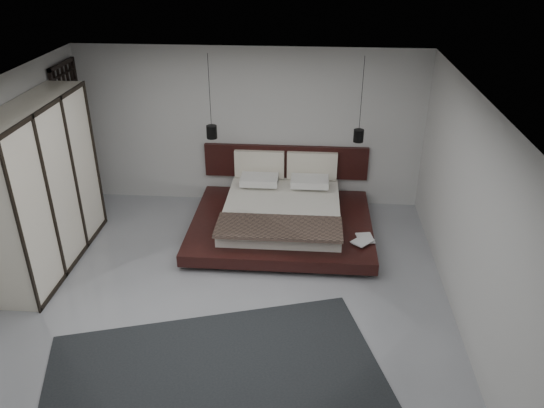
# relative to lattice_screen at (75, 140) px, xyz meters

# --- Properties ---
(floor) EXTENTS (6.00, 6.00, 0.00)m
(floor) POSITION_rel_lattice_screen_xyz_m (2.95, -2.45, -1.30)
(floor) COLOR #95979D
(floor) RESTS_ON ground
(ceiling) EXTENTS (6.00, 6.00, 0.00)m
(ceiling) POSITION_rel_lattice_screen_xyz_m (2.95, -2.45, 1.50)
(ceiling) COLOR white
(ceiling) RESTS_ON wall_back
(wall_back) EXTENTS (6.00, 0.00, 6.00)m
(wall_back) POSITION_rel_lattice_screen_xyz_m (2.95, 0.55, 0.10)
(wall_back) COLOR #B5B5B2
(wall_back) RESTS_ON floor
(wall_front) EXTENTS (6.00, 0.00, 6.00)m
(wall_front) POSITION_rel_lattice_screen_xyz_m (2.95, -5.45, 0.10)
(wall_front) COLOR #B5B5B2
(wall_front) RESTS_ON floor
(wall_right) EXTENTS (0.00, 6.00, 6.00)m
(wall_right) POSITION_rel_lattice_screen_xyz_m (5.95, -2.45, 0.10)
(wall_right) COLOR #B5B5B2
(wall_right) RESTS_ON floor
(lattice_screen) EXTENTS (0.05, 0.90, 2.60)m
(lattice_screen) POSITION_rel_lattice_screen_xyz_m (0.00, 0.00, 0.00)
(lattice_screen) COLOR black
(lattice_screen) RESTS_ON floor
(bed) EXTENTS (2.91, 2.44, 1.10)m
(bed) POSITION_rel_lattice_screen_xyz_m (3.58, -0.55, -1.00)
(bed) COLOR black
(bed) RESTS_ON floor
(book_lower) EXTENTS (0.29, 0.36, 0.03)m
(book_lower) POSITION_rel_lattice_screen_xyz_m (4.77, -1.22, -1.01)
(book_lower) COLOR #99724C
(book_lower) RESTS_ON bed
(book_upper) EXTENTS (0.38, 0.39, 0.02)m
(book_upper) POSITION_rel_lattice_screen_xyz_m (4.75, -1.25, -0.99)
(book_upper) COLOR #99724C
(book_upper) RESTS_ON book_lower
(pendant_left) EXTENTS (0.17, 0.17, 1.38)m
(pendant_left) POSITION_rel_lattice_screen_xyz_m (2.39, -0.08, 0.24)
(pendant_left) COLOR black
(pendant_left) RESTS_ON ceiling
(pendant_right) EXTENTS (0.17, 0.17, 1.37)m
(pendant_right) POSITION_rel_lattice_screen_xyz_m (4.77, -0.08, 0.24)
(pendant_right) COLOR black
(pendant_right) RESTS_ON ceiling
(wardrobe) EXTENTS (0.59, 2.49, 2.44)m
(wardrobe) POSITION_rel_lattice_screen_xyz_m (0.25, -1.72, -0.08)
(wardrobe) COLOR silver
(wardrobe) RESTS_ON floor
(rug) EXTENTS (4.34, 3.62, 0.02)m
(rug) POSITION_rel_lattice_screen_xyz_m (3.10, -4.15, -1.29)
(rug) COLOR black
(rug) RESTS_ON floor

